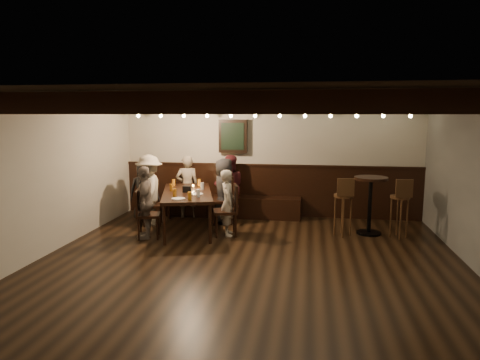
% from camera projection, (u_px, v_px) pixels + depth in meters
% --- Properties ---
extents(room, '(7.00, 7.00, 7.00)m').
position_uv_depth(room, '(249.00, 175.00, 8.19)').
color(room, black).
rests_on(room, ground).
extents(dining_table, '(1.42, 2.18, 0.75)m').
position_uv_depth(dining_table, '(187.00, 195.00, 8.21)').
color(dining_table, black).
rests_on(dining_table, floor).
extents(chair_left_near, '(0.48, 0.48, 0.86)m').
position_uv_depth(chair_left_near, '(152.00, 212.00, 8.63)').
color(chair_left_near, black).
rests_on(chair_left_near, floor).
extents(chair_left_far, '(0.50, 0.50, 0.88)m').
position_uv_depth(chair_left_far, '(148.00, 223.00, 7.75)').
color(chair_left_far, black).
rests_on(chair_left_far, floor).
extents(chair_right_near, '(0.56, 0.56, 0.99)m').
position_uv_depth(chair_right_near, '(223.00, 209.00, 8.80)').
color(chair_right_near, black).
rests_on(chair_right_near, floor).
extents(chair_right_far, '(0.53, 0.53, 0.94)m').
position_uv_depth(chair_right_far, '(227.00, 220.00, 7.91)').
color(chair_right_far, black).
rests_on(chair_right_far, floor).
extents(person_bench_left, '(0.71, 0.56, 1.27)m').
position_uv_depth(person_bench_left, '(144.00, 190.00, 9.00)').
color(person_bench_left, '#27282A').
rests_on(person_bench_left, floor).
extents(person_bench_centre, '(0.56, 0.45, 1.35)m').
position_uv_depth(person_bench_centre, '(187.00, 186.00, 9.24)').
color(person_bench_centre, gray).
rests_on(person_bench_centre, floor).
extents(person_bench_right, '(0.78, 0.68, 1.37)m').
position_uv_depth(person_bench_right, '(229.00, 187.00, 9.20)').
color(person_bench_right, '#5B1F27').
rests_on(person_bench_right, floor).
extents(person_left_near, '(0.77, 1.04, 1.43)m').
position_uv_depth(person_left_near, '(150.00, 190.00, 8.56)').
color(person_left_near, '#AAA290').
rests_on(person_left_near, floor).
extents(person_left_far, '(0.52, 0.83, 1.32)m').
position_uv_depth(person_left_far, '(145.00, 202.00, 7.69)').
color(person_left_far, gray).
rests_on(person_left_far, floor).
extents(person_right_near, '(0.59, 0.75, 1.34)m').
position_uv_depth(person_right_near, '(224.00, 191.00, 8.74)').
color(person_right_near, black).
rests_on(person_right_near, floor).
extents(person_right_far, '(0.41, 0.51, 1.23)m').
position_uv_depth(person_right_far, '(228.00, 203.00, 7.87)').
color(person_right_far, '#AFA594').
rests_on(person_right_far, floor).
extents(pint_a, '(0.07, 0.07, 0.14)m').
position_uv_depth(pint_a, '(174.00, 183.00, 8.84)').
color(pint_a, '#BF7219').
rests_on(pint_a, dining_table).
extents(pint_b, '(0.07, 0.07, 0.14)m').
position_uv_depth(pint_b, '(199.00, 183.00, 8.86)').
color(pint_b, '#BF7219').
rests_on(pint_b, dining_table).
extents(pint_c, '(0.07, 0.07, 0.14)m').
position_uv_depth(pint_c, '(171.00, 188.00, 8.25)').
color(pint_c, '#BF7219').
rests_on(pint_c, dining_table).
extents(pint_d, '(0.07, 0.07, 0.14)m').
position_uv_depth(pint_d, '(202.00, 186.00, 8.42)').
color(pint_d, silver).
rests_on(pint_d, dining_table).
extents(pint_e, '(0.07, 0.07, 0.14)m').
position_uv_depth(pint_e, '(175.00, 193.00, 7.72)').
color(pint_e, '#BF7219').
rests_on(pint_e, dining_table).
extents(pint_f, '(0.07, 0.07, 0.14)m').
position_uv_depth(pint_f, '(198.00, 193.00, 7.67)').
color(pint_f, silver).
rests_on(pint_f, dining_table).
extents(pint_g, '(0.07, 0.07, 0.14)m').
position_uv_depth(pint_g, '(190.00, 196.00, 7.41)').
color(pint_g, '#BF7219').
rests_on(pint_g, dining_table).
extents(plate_near, '(0.24, 0.24, 0.01)m').
position_uv_depth(plate_near, '(178.00, 199.00, 7.50)').
color(plate_near, white).
rests_on(plate_near, dining_table).
extents(plate_far, '(0.24, 0.24, 0.01)m').
position_uv_depth(plate_far, '(197.00, 194.00, 7.93)').
color(plate_far, white).
rests_on(plate_far, dining_table).
extents(condiment_caddy, '(0.15, 0.10, 0.12)m').
position_uv_depth(condiment_caddy, '(187.00, 189.00, 8.14)').
color(condiment_caddy, black).
rests_on(condiment_caddy, dining_table).
extents(candle, '(0.05, 0.05, 0.05)m').
position_uv_depth(candle, '(193.00, 188.00, 8.51)').
color(candle, beige).
rests_on(candle, dining_table).
extents(high_top_table, '(0.61, 0.61, 1.08)m').
position_uv_depth(high_top_table, '(370.00, 197.00, 7.92)').
color(high_top_table, black).
rests_on(high_top_table, floor).
extents(bar_stool_left, '(0.35, 0.37, 1.10)m').
position_uv_depth(bar_stool_left, '(343.00, 214.00, 7.85)').
color(bar_stool_left, '#351C10').
rests_on(bar_stool_left, floor).
extents(bar_stool_right, '(0.35, 0.37, 1.10)m').
position_uv_depth(bar_stool_right, '(399.00, 216.00, 7.74)').
color(bar_stool_right, '#351C10').
rests_on(bar_stool_right, floor).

